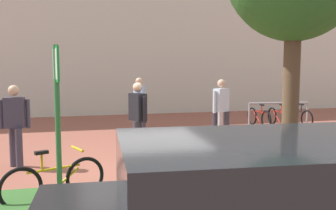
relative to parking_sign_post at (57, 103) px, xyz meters
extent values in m
plane|color=brown|center=(1.57, 1.96, -1.59)|extent=(60.00, 60.00, 0.00)
cube|color=#336028|center=(2.03, 0.00, -1.51)|extent=(7.00, 1.10, 0.16)
cylinder|color=brown|center=(3.83, 0.02, -0.15)|extent=(0.28, 0.28, 2.88)
cylinder|color=#2D7238|center=(0.00, 0.00, -0.37)|extent=(0.08, 0.08, 2.43)
cube|color=#198C33|center=(0.00, 0.00, 0.56)|extent=(0.11, 0.36, 0.52)
cube|color=white|center=(0.00, 0.00, 0.56)|extent=(0.10, 0.30, 0.44)
torus|color=black|center=(-0.56, 0.00, -1.26)|extent=(0.63, 0.31, 0.66)
torus|color=black|center=(0.38, 0.39, -1.26)|extent=(0.63, 0.31, 0.66)
cylinder|color=gold|center=(-0.09, 0.20, -1.04)|extent=(0.79, 0.36, 0.04)
cylinder|color=gold|center=(0.01, 0.23, -1.29)|extent=(0.57, 0.27, 0.44)
cylinder|color=gold|center=(-0.25, 0.12, -0.92)|extent=(0.04, 0.04, 0.28)
cube|color=black|center=(-0.25, 0.12, -0.76)|extent=(0.22, 0.15, 0.05)
cylinder|color=gold|center=(0.27, 0.34, -0.78)|extent=(0.20, 0.40, 0.04)
cylinder|color=#99999E|center=(5.96, 6.09, -1.19)|extent=(0.06, 0.06, 0.80)
cylinder|color=#99999E|center=(8.00, 5.87, -1.19)|extent=(0.06, 0.06, 0.80)
cylinder|color=#99999E|center=(6.98, 5.98, -0.79)|extent=(2.04, 0.28, 0.06)
torus|color=black|center=(6.32, 5.58, -1.29)|extent=(0.08, 0.61, 0.61)
torus|color=black|center=(6.28, 6.52, -1.29)|extent=(0.08, 0.61, 0.61)
cylinder|color=red|center=(6.30, 6.05, -1.09)|extent=(0.07, 0.77, 0.03)
cylinder|color=red|center=(6.29, 6.14, -1.32)|extent=(0.06, 0.56, 0.40)
cylinder|color=red|center=(6.31, 5.88, -0.98)|extent=(0.03, 0.03, 0.26)
cube|color=black|center=(6.31, 5.88, -0.83)|extent=(0.08, 0.19, 0.05)
cylinder|color=red|center=(6.28, 6.41, -0.85)|extent=(0.39, 0.05, 0.04)
torus|color=black|center=(6.97, 5.48, -1.29)|extent=(0.06, 0.61, 0.61)
torus|color=black|center=(6.98, 6.41, -1.29)|extent=(0.06, 0.61, 0.61)
cylinder|color=red|center=(6.97, 5.95, -1.09)|extent=(0.04, 0.77, 0.03)
cylinder|color=red|center=(6.97, 6.04, -1.32)|extent=(0.04, 0.56, 0.40)
cylinder|color=red|center=(6.97, 5.78, -0.98)|extent=(0.03, 0.03, 0.26)
cube|color=black|center=(6.97, 5.78, -0.83)|extent=(0.08, 0.18, 0.05)
cylinder|color=red|center=(6.98, 6.30, -0.85)|extent=(0.39, 0.04, 0.04)
torus|color=black|center=(7.70, 5.41, -1.29)|extent=(0.12, 0.61, 0.61)
torus|color=black|center=(7.61, 6.35, -1.29)|extent=(0.12, 0.61, 0.61)
cylinder|color=black|center=(7.65, 5.88, -1.09)|extent=(0.11, 0.77, 0.03)
cylinder|color=black|center=(7.64, 5.97, -1.32)|extent=(0.09, 0.56, 0.40)
cylinder|color=black|center=(7.67, 5.71, -0.98)|extent=(0.03, 0.03, 0.26)
cube|color=black|center=(7.67, 5.71, -0.83)|extent=(0.09, 0.19, 0.05)
cylinder|color=black|center=(7.62, 6.24, -0.85)|extent=(0.39, 0.08, 0.04)
cylinder|color=#ADADB2|center=(4.57, 5.16, -1.14)|extent=(0.16, 0.16, 0.90)
cylinder|color=#383342|center=(2.29, 5.66, -1.17)|extent=(0.14, 0.14, 0.85)
cylinder|color=#383342|center=(2.00, 5.42, -1.17)|extent=(0.14, 0.14, 0.85)
cube|color=#8CB2E5|center=(2.14, 5.54, -0.43)|extent=(0.30, 0.44, 0.62)
cylinder|color=#8CB2E5|center=(2.10, 5.80, -0.46)|extent=(0.09, 0.09, 0.59)
cylinder|color=#8CB2E5|center=(2.19, 5.28, -0.46)|extent=(0.09, 0.09, 0.59)
sphere|color=tan|center=(2.14, 5.54, 0.02)|extent=(0.22, 0.22, 0.22)
cylinder|color=#2D2D38|center=(3.96, 4.01, -1.17)|extent=(0.14, 0.14, 0.85)
cylinder|color=#2D2D38|center=(4.24, 3.86, -1.17)|extent=(0.14, 0.14, 0.85)
cube|color=silver|center=(4.10, 3.93, -0.43)|extent=(0.47, 0.40, 0.62)
cylinder|color=silver|center=(3.87, 3.81, -0.46)|extent=(0.09, 0.09, 0.59)
cylinder|color=silver|center=(4.33, 4.05, -0.46)|extent=(0.09, 0.09, 0.59)
sphere|color=tan|center=(4.10, 3.93, 0.02)|extent=(0.22, 0.22, 0.22)
cylinder|color=#2D2D38|center=(1.61, 2.74, -1.17)|extent=(0.14, 0.14, 0.85)
cylinder|color=#2D2D38|center=(1.71, 2.99, -1.17)|extent=(0.14, 0.14, 0.85)
cube|color=black|center=(1.66, 2.87, -0.43)|extent=(0.39, 0.46, 0.62)
cylinder|color=black|center=(1.77, 2.63, -0.46)|extent=(0.09, 0.09, 0.59)
cylinder|color=black|center=(1.54, 3.10, -0.46)|extent=(0.09, 0.09, 0.59)
sphere|color=tan|center=(1.66, 2.87, 0.02)|extent=(0.22, 0.22, 0.22)
cylinder|color=#383342|center=(-1.02, 2.66, -1.17)|extent=(0.14, 0.14, 0.85)
cylinder|color=#383342|center=(-0.85, 2.31, -1.17)|extent=(0.14, 0.14, 0.85)
cube|color=#383342|center=(-0.94, 2.49, -0.43)|extent=(0.41, 0.25, 0.62)
cylinder|color=#383342|center=(-1.20, 2.50, -0.46)|extent=(0.09, 0.09, 0.59)
cylinder|color=#383342|center=(-0.68, 2.48, -0.46)|extent=(0.09, 0.09, 0.59)
sphere|color=tan|center=(-0.94, 2.49, 0.02)|extent=(0.22, 0.22, 0.22)
cube|color=#1E2328|center=(1.77, -3.02, -0.33)|extent=(2.51, 1.74, 0.56)
camera|label=1|loc=(0.22, -5.96, 0.60)|focal=42.11mm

